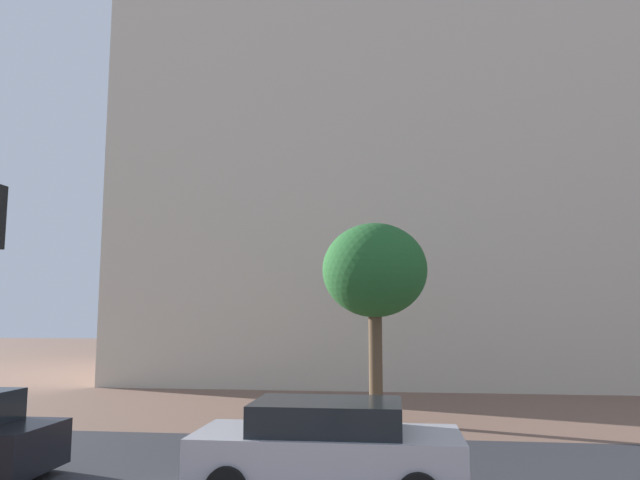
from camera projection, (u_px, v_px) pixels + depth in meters
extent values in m
plane|color=brown|center=(319.00, 461.00, 12.09)|extent=(120.00, 120.00, 0.00)
cube|color=#2D2D33|center=(313.00, 472.00, 11.28)|extent=(120.00, 6.49, 0.00)
cube|color=beige|center=(403.00, 195.00, 31.78)|extent=(25.48, 15.81, 18.53)
cube|color=#38424C|center=(400.00, 8.00, 33.08)|extent=(23.44, 14.55, 2.40)
cube|color=beige|center=(381.00, 85.00, 32.67)|extent=(5.55, 5.55, 30.74)
cylinder|color=beige|center=(153.00, 146.00, 26.97)|extent=(2.80, 2.80, 20.91)
cylinder|color=black|center=(37.00, 453.00, 11.42)|extent=(0.64, 0.22, 0.64)
cube|color=#B2B2BC|center=(328.00, 457.00, 9.89)|extent=(4.38, 1.87, 0.83)
cube|color=black|center=(327.00, 416.00, 9.98)|extent=(2.45, 1.65, 0.50)
cylinder|color=black|center=(414.00, 463.00, 10.61)|extent=(0.64, 0.22, 0.64)
cylinder|color=black|center=(255.00, 459.00, 10.95)|extent=(0.64, 0.22, 0.64)
cylinder|color=brown|center=(376.00, 367.00, 16.60)|extent=(0.38, 0.38, 3.01)
ellipsoid|color=#235B28|center=(375.00, 270.00, 16.94)|extent=(2.95, 2.95, 2.66)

